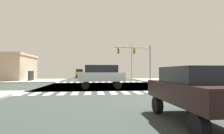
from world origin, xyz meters
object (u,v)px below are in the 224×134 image
traffic_signal_mast (136,55)px  sedan_leading_3 (90,74)px  sedan_middle_4 (91,73)px  sedan_queued_2 (193,89)px  street_lamp (131,59)px  suv_crossing_1 (90,73)px  suv_inner_3 (101,75)px  pickup_nearside_1 (80,73)px

traffic_signal_mast → sedan_leading_3: bearing=120.3°
sedan_leading_3 → sedan_middle_4: (0.00, 18.22, 0.00)m
traffic_signal_mast → sedan_middle_4: bearing=103.7°
sedan_leading_3 → sedan_queued_2: bearing=96.2°
sedan_leading_3 → street_lamp: bearing=179.1°
suv_crossing_1 → sedan_queued_2: (4.00, -29.23, -0.28)m
sedan_leading_3 → traffic_signal_mast: bearing=120.3°
traffic_signal_mast → sedan_queued_2: bearing=-98.9°
sedan_leading_3 → suv_inner_3: 24.20m
sedan_leading_3 → suv_inner_3: size_ratio=0.93×
suv_crossing_1 → sedan_middle_4: suv_crossing_1 is taller
pickup_nearside_1 → suv_inner_3: pickup_nearside_1 is taller
pickup_nearside_1 → suv_crossing_1: 15.24m
sedan_middle_4 → suv_crossing_1: bearing=90.0°
sedan_leading_3 → sedan_middle_4: same height
pickup_nearside_1 → suv_inner_3: (4.47, -31.77, 0.10)m
traffic_signal_mast → sedan_queued_2: traffic_signal_mast is taller
street_lamp → sedan_queued_2: bearing=-98.6°
traffic_signal_mast → suv_crossing_1: bearing=142.9°
traffic_signal_mast → street_lamp: 13.10m
traffic_signal_mast → sedan_queued_2: size_ratio=1.44×
street_lamp → suv_inner_3: (-8.04, -23.99, -3.34)m
sedan_queued_2 → suv_inner_3: (-2.53, 12.40, 0.28)m
suv_crossing_1 → sedan_queued_2: suv_crossing_1 is taller
traffic_signal_mast → suv_crossing_1: 10.09m
suv_crossing_1 → sedan_middle_4: bearing=-90.0°
traffic_signal_mast → sedan_leading_3: traffic_signal_mast is taller
traffic_signal_mast → street_lamp: size_ratio=0.78×
street_lamp → suv_crossing_1: bearing=-143.0°
pickup_nearside_1 → sedan_middle_4: (3.00, 10.61, -0.17)m
suv_crossing_1 → street_lamp: bearing=-143.0°
street_lamp → sedan_leading_3: (-9.51, 0.16, -3.61)m
suv_crossing_1 → sedan_middle_4: (0.00, 25.54, -0.28)m
pickup_nearside_1 → suv_crossing_1: bearing=101.4°
street_lamp → sedan_queued_2: street_lamp is taller
pickup_nearside_1 → sedan_middle_4: bearing=-105.8°
sedan_middle_4 → suv_inner_3: (1.47, -42.37, 0.28)m
pickup_nearside_1 → sedan_queued_2: (7.00, -44.17, -0.17)m
traffic_signal_mast → pickup_nearside_1: traffic_signal_mast is taller
sedan_leading_3 → sedan_middle_4: 18.22m
pickup_nearside_1 → suv_inner_3: size_ratio=1.11×
traffic_signal_mast → sedan_middle_4: size_ratio=1.44×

